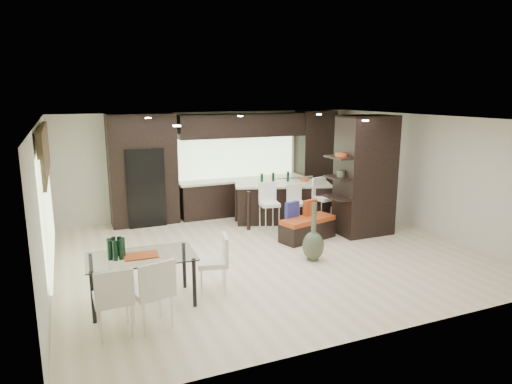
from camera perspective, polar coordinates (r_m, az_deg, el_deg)
name	(u,v)px	position (r m, az deg, el deg)	size (l,w,h in m)	color
ground	(268,253)	(9.32, 1.45, -7.65)	(8.00, 8.00, 0.00)	beige
back_wall	(213,163)	(12.17, -5.34, 3.59)	(8.00, 0.02, 2.70)	beige
left_wall	(44,207)	(8.19, -24.93, -1.76)	(0.02, 7.00, 2.70)	beige
right_wall	(426,174)	(11.19, 20.51, 2.09)	(0.02, 7.00, 2.70)	beige
ceiling	(268,119)	(8.78, 1.55, 9.17)	(8.00, 7.00, 0.02)	white
window_left	(47,205)	(8.38, -24.62, -1.43)	(0.04, 3.20, 1.90)	#B2D199
window_back	(235,155)	(12.30, -2.63, 4.66)	(3.40, 0.04, 1.20)	#B2D199
stone_accent	(44,151)	(8.23, -24.97, 4.68)	(0.08, 3.00, 0.80)	brown
ceiling_spots	(263,119)	(9.00, 0.88, 9.12)	(4.00, 3.00, 0.02)	white
back_cabinetry	(235,164)	(12.02, -2.59, 3.52)	(6.80, 0.68, 2.70)	black
refrigerator	(144,186)	(11.45, -13.81, 0.70)	(0.90, 0.68, 1.90)	black
partition_column	(365,176)	(10.60, 13.50, 2.01)	(1.20, 0.80, 2.70)	black
kitchen_island	(282,202)	(11.52, 3.29, -1.23)	(2.36, 1.01, 0.98)	black
stool_left	(269,213)	(10.51, 1.70, -2.65)	(0.42, 0.42, 0.94)	white
stool_mid	(297,212)	(10.84, 5.14, -2.44)	(0.38, 0.38, 0.86)	white
stool_right	(324,207)	(11.16, 8.48, -1.85)	(0.42, 0.42, 0.95)	white
bench	(308,229)	(10.14, 6.47, -4.57)	(1.30, 0.50, 0.50)	black
floor_vase	(314,232)	(8.85, 7.21, -4.96)	(0.42, 0.42, 1.14)	#404A35
dining_table	(142,280)	(7.28, -14.01, -10.63)	(1.60, 0.90, 0.77)	white
chair_near	(152,296)	(6.54, -12.92, -12.50)	(0.51, 0.51, 0.94)	white
chair_far	(114,303)	(6.50, -17.38, -13.08)	(0.49, 0.49, 0.90)	white
chair_end	(212,266)	(7.49, -5.46, -9.21)	(0.47, 0.47, 0.88)	white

